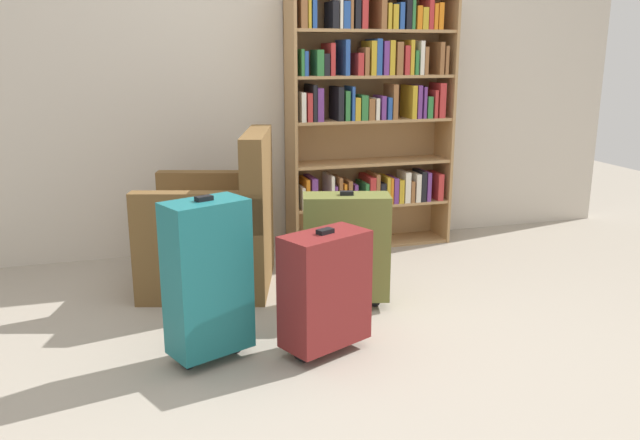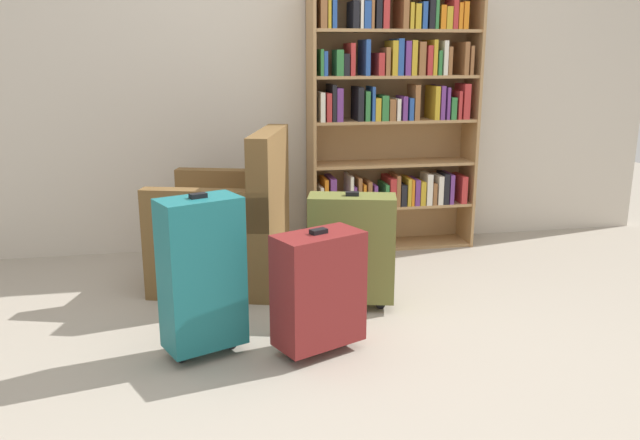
{
  "view_description": "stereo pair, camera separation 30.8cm",
  "coord_description": "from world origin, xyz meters",
  "px_view_note": "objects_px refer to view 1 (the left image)",
  "views": [
    {
      "loc": [
        -0.89,
        -2.48,
        1.33
      ],
      "look_at": [
        -0.04,
        0.38,
        0.55
      ],
      "focal_mm": 36.35,
      "sensor_mm": 36.0,
      "label": 1
    },
    {
      "loc": [
        -0.59,
        -2.55,
        1.33
      ],
      "look_at": [
        -0.04,
        0.38,
        0.55
      ],
      "focal_mm": 36.35,
      "sensor_mm": 36.0,
      "label": 2
    }
  ],
  "objects_px": {
    "armchair": "(215,233)",
    "mug": "(309,275)",
    "suitcase_dark_red": "(325,289)",
    "suitcase_teal": "(208,277)",
    "bookshelf": "(371,108)",
    "suitcase_olive": "(346,247)"
  },
  "relations": [
    {
      "from": "suitcase_teal",
      "to": "suitcase_olive",
      "type": "bearing_deg",
      "value": 28.88
    },
    {
      "from": "suitcase_olive",
      "to": "bookshelf",
      "type": "bearing_deg",
      "value": 63.43
    },
    {
      "from": "bookshelf",
      "to": "suitcase_olive",
      "type": "relative_size",
      "value": 2.75
    },
    {
      "from": "armchair",
      "to": "bookshelf",
      "type": "bearing_deg",
      "value": 25.27
    },
    {
      "from": "bookshelf",
      "to": "suitcase_teal",
      "type": "height_order",
      "value": "bookshelf"
    },
    {
      "from": "suitcase_dark_red",
      "to": "suitcase_teal",
      "type": "height_order",
      "value": "suitcase_teal"
    },
    {
      "from": "armchair",
      "to": "suitcase_dark_red",
      "type": "height_order",
      "value": "armchair"
    },
    {
      "from": "suitcase_olive",
      "to": "suitcase_teal",
      "type": "height_order",
      "value": "suitcase_teal"
    },
    {
      "from": "bookshelf",
      "to": "suitcase_olive",
      "type": "distance_m",
      "value": 1.34
    },
    {
      "from": "suitcase_olive",
      "to": "suitcase_dark_red",
      "type": "bearing_deg",
      "value": -118.31
    },
    {
      "from": "suitcase_dark_red",
      "to": "armchair",
      "type": "bearing_deg",
      "value": 108.93
    },
    {
      "from": "armchair",
      "to": "mug",
      "type": "xyz_separation_m",
      "value": [
        0.52,
        -0.12,
        -0.27
      ]
    },
    {
      "from": "armchair",
      "to": "suitcase_dark_red",
      "type": "xyz_separation_m",
      "value": [
        0.35,
        -1.02,
        -0.01
      ]
    },
    {
      "from": "suitcase_dark_red",
      "to": "bookshelf",
      "type": "bearing_deg",
      "value": 62.87
    },
    {
      "from": "bookshelf",
      "to": "mug",
      "type": "relative_size",
      "value": 14.47
    },
    {
      "from": "suitcase_olive",
      "to": "suitcase_teal",
      "type": "bearing_deg",
      "value": -151.12
    },
    {
      "from": "suitcase_dark_red",
      "to": "suitcase_teal",
      "type": "distance_m",
      "value": 0.52
    },
    {
      "from": "mug",
      "to": "suitcase_olive",
      "type": "relative_size",
      "value": 0.19
    },
    {
      "from": "armchair",
      "to": "suitcase_olive",
      "type": "height_order",
      "value": "armchair"
    },
    {
      "from": "bookshelf",
      "to": "suitcase_dark_red",
      "type": "bearing_deg",
      "value": -117.13
    },
    {
      "from": "bookshelf",
      "to": "suitcase_olive",
      "type": "xyz_separation_m",
      "value": [
        -0.53,
        -1.06,
        -0.63
      ]
    },
    {
      "from": "suitcase_olive",
      "to": "armchair",
      "type": "bearing_deg",
      "value": 139.92
    }
  ]
}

